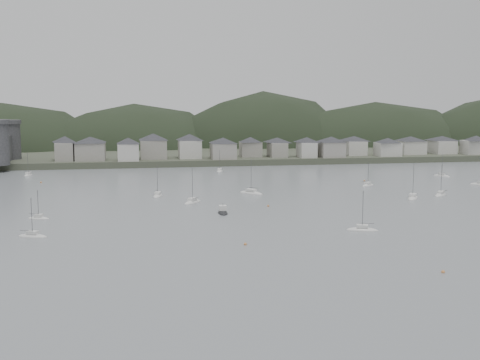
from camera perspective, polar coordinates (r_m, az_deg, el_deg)
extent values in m
plane|color=slate|center=(119.88, 6.37, -7.45)|extent=(900.00, 900.00, 0.00)
cube|color=#383D2D|center=(408.40, -5.44, 3.33)|extent=(900.00, 250.00, 3.00)
ellipsoid|color=black|center=(392.87, -21.47, 0.97)|extent=(138.98, 92.48, 81.13)
ellipsoid|color=black|center=(386.02, -9.93, 1.30)|extent=(132.08, 90.41, 79.74)
ellipsoid|color=black|center=(395.38, 2.19, 1.16)|extent=(133.88, 88.37, 101.41)
ellipsoid|color=black|center=(413.02, 12.60, 1.58)|extent=(165.81, 81.78, 82.55)
cylinder|color=#323234|center=(311.21, -21.03, 3.42)|extent=(10.00, 10.00, 17.00)
cube|color=#323234|center=(297.68, -21.51, 2.76)|extent=(3.50, 30.00, 12.00)
cube|color=gray|center=(295.61, -16.28, 2.62)|extent=(8.34, 12.91, 8.59)
pyramid|color=#242529|center=(295.21, -16.32, 3.74)|extent=(15.78, 15.78, 3.01)
cube|color=gray|center=(293.96, -14.03, 2.64)|extent=(13.68, 13.35, 8.36)
pyramid|color=#242529|center=(293.56, -14.06, 3.74)|extent=(20.07, 20.07, 2.93)
cube|color=#BBB9B0|center=(288.01, -10.57, 2.62)|extent=(9.78, 10.20, 8.08)
pyramid|color=#242529|center=(287.61, -10.60, 3.70)|extent=(14.83, 14.83, 2.83)
cube|color=gray|center=(297.71, -8.24, 2.92)|extent=(12.59, 13.33, 9.09)
pyramid|color=#242529|center=(297.29, -8.26, 4.10)|extent=(19.24, 19.24, 3.18)
cube|color=#BBB9B0|center=(297.29, -4.80, 2.94)|extent=(10.74, 12.17, 8.87)
pyramid|color=#242529|center=(296.88, -4.81, 4.09)|extent=(17.01, 17.01, 3.10)
cube|color=gray|center=(292.71, -1.62, 2.78)|extent=(11.63, 12.09, 7.69)
pyramid|color=#242529|center=(292.33, -1.62, 3.79)|extent=(17.61, 17.61, 2.69)
cube|color=gray|center=(303.84, 1.00, 2.93)|extent=(10.37, 9.35, 7.44)
pyramid|color=#242529|center=(303.48, 1.01, 3.87)|extent=(14.65, 14.65, 2.60)
cube|color=gray|center=(304.38, 3.57, 2.90)|extent=(8.24, 12.20, 7.22)
pyramid|color=#242529|center=(304.03, 3.57, 3.82)|extent=(15.17, 15.17, 2.53)
cube|color=#BBB9B0|center=(302.92, 6.35, 2.87)|extent=(8.06, 10.91, 7.46)
pyramid|color=#242529|center=(302.56, 6.37, 3.82)|extent=(14.08, 14.08, 2.61)
cube|color=gray|center=(305.22, 8.65, 2.89)|extent=(11.73, 11.78, 7.66)
pyramid|color=#242529|center=(304.86, 8.67, 3.86)|extent=(17.46, 17.46, 2.68)
cube|color=#BBB9B0|center=(319.83, 10.78, 3.02)|extent=(10.19, 13.02, 7.33)
pyramid|color=#242529|center=(319.49, 10.80, 3.90)|extent=(17.23, 17.23, 2.57)
cube|color=#BBB9B0|center=(317.37, 13.86, 2.86)|extent=(11.70, 9.81, 6.88)
pyramid|color=#242529|center=(317.05, 13.89, 3.69)|extent=(15.97, 15.97, 2.41)
cube|color=#BBB9B0|center=(332.47, 15.91, 3.00)|extent=(12.83, 12.48, 7.00)
pyramid|color=#242529|center=(332.16, 15.93, 3.81)|extent=(18.79, 18.79, 2.45)
cube|color=#BBB9B0|center=(341.35, 18.64, 3.00)|extent=(11.07, 13.50, 6.97)
pyramid|color=#242529|center=(341.05, 18.67, 3.79)|extent=(18.25, 18.25, 2.44)
cube|color=#BBB9B0|center=(342.37, 21.50, 2.91)|extent=(13.75, 9.12, 7.34)
pyramid|color=#242529|center=(342.06, 21.54, 3.74)|extent=(16.97, 16.97, 2.57)
ellipsoid|color=silver|center=(145.67, -19.12, -5.13)|extent=(7.46, 4.65, 1.42)
cube|color=silver|center=(145.46, -19.14, -4.74)|extent=(2.88, 2.34, 0.70)
cylinder|color=#3F3F42|center=(144.77, -19.20, -3.35)|extent=(0.12, 0.12, 8.89)
cylinder|color=#3F3F42|center=(145.10, -19.64, -4.57)|extent=(3.03, 1.23, 0.10)
ellipsoid|color=silver|center=(266.40, -19.48, 0.42)|extent=(3.57, 7.93, 1.53)
cube|color=silver|center=(266.28, -19.49, 0.65)|extent=(2.07, 2.90, 0.70)
cylinder|color=#3F3F42|center=(265.88, -19.53, 1.47)|extent=(0.12, 0.12, 9.56)
cylinder|color=#3F3F42|center=(264.85, -19.50, 0.73)|extent=(0.62, 3.42, 0.10)
ellipsoid|color=silver|center=(265.45, -1.94, 0.82)|extent=(4.14, 8.02, 1.53)
cube|color=silver|center=(265.33, -1.95, 1.05)|extent=(2.26, 3.00, 0.70)
cylinder|color=#3F3F42|center=(264.93, -1.95, 1.88)|extent=(0.12, 0.12, 9.58)
cylinder|color=#3F3F42|center=(266.55, -2.05, 1.20)|extent=(0.89, 3.38, 0.10)
ellipsoid|color=silver|center=(208.34, 18.54, -1.40)|extent=(7.65, 7.23, 1.60)
cube|color=silver|center=(208.18, 18.55, -1.10)|extent=(3.25, 3.17, 0.70)
cylinder|color=#3F3F42|center=(207.64, 18.60, 0.00)|extent=(0.12, 0.12, 9.98)
cylinder|color=#3F3F42|center=(207.79, 18.95, -0.98)|extent=(2.74, 2.47, 0.10)
ellipsoid|color=silver|center=(225.49, 12.07, -0.53)|extent=(6.81, 5.84, 1.37)
cube|color=silver|center=(225.35, 12.07, -0.28)|extent=(2.82, 2.64, 0.70)
cylinder|color=#3F3F42|center=(224.92, 12.10, 0.59)|extent=(0.12, 0.12, 8.57)
cylinder|color=#3F3F42|center=(225.59, 11.77, -0.12)|extent=(2.54, 1.92, 0.10)
ellipsoid|color=silver|center=(201.59, 1.06, -1.30)|extent=(8.46, 8.76, 1.85)
cube|color=silver|center=(201.40, 1.06, -0.95)|extent=(3.69, 3.75, 0.70)
cylinder|color=#3F3F42|center=(200.77, 1.07, 0.37)|extent=(0.12, 0.12, 11.53)
cylinder|color=#3F3F42|center=(202.72, 1.31, -0.74)|extent=(2.91, 3.10, 0.10)
ellipsoid|color=silver|center=(147.30, 11.55, -4.72)|extent=(8.01, 4.77, 1.53)
cube|color=silver|center=(147.08, 11.56, -4.32)|extent=(3.07, 2.45, 0.70)
cylinder|color=#3F3F42|center=(146.35, 11.60, -2.84)|extent=(0.12, 0.12, 9.54)
cylinder|color=#3F3F42|center=(147.85, 11.97, -4.05)|extent=(3.28, 1.20, 0.10)
ellipsoid|color=silver|center=(198.00, -7.83, -1.53)|extent=(4.23, 8.33, 1.59)
cube|color=silver|center=(197.83, -7.84, -1.21)|extent=(2.32, 3.10, 0.70)
cylinder|color=#3F3F42|center=(197.27, -7.86, -0.06)|extent=(0.12, 0.12, 9.95)
cylinder|color=#3F3F42|center=(199.12, -7.95, -1.00)|extent=(0.88, 3.52, 0.10)
ellipsoid|color=silver|center=(261.96, 18.64, 0.34)|extent=(6.07, 7.27, 1.45)
cube|color=silver|center=(261.84, 18.65, 0.56)|extent=(2.77, 2.99, 0.70)
cylinder|color=#3F3F42|center=(261.45, 18.68, 1.36)|extent=(0.12, 0.12, 9.07)
cylinder|color=#3F3F42|center=(260.49, 18.62, 0.65)|extent=(1.96, 2.73, 0.10)
ellipsoid|color=silver|center=(184.09, -4.53, -2.16)|extent=(7.21, 8.32, 1.68)
cube|color=silver|center=(183.90, -4.54, -1.81)|extent=(3.25, 3.46, 0.70)
cylinder|color=#3F3F42|center=(183.26, -4.55, -0.50)|extent=(0.12, 0.12, 10.50)
cylinder|color=#3F3F42|center=(182.72, -4.22, -1.69)|extent=(2.36, 3.08, 0.10)
ellipsoid|color=silver|center=(199.25, 16.10, -1.70)|extent=(7.43, 9.23, 1.82)
cube|color=silver|center=(199.07, 16.11, -1.35)|extent=(3.43, 3.77, 0.70)
cylinder|color=#3F3F42|center=(198.43, 16.16, -0.03)|extent=(0.12, 0.12, 11.40)
cylinder|color=#3F3F42|center=(199.82, 15.71, -1.15)|extent=(2.33, 3.49, 0.10)
ellipsoid|color=silver|center=(167.23, -18.60, -3.51)|extent=(6.26, 3.71, 1.19)
cube|color=silver|center=(167.07, -18.61, -3.21)|extent=(2.40, 1.91, 0.70)
cylinder|color=#3F3F42|center=(166.56, -18.65, -2.20)|extent=(0.12, 0.12, 7.45)
cylinder|color=#3F3F42|center=(166.80, -18.98, -3.05)|extent=(2.57, 0.95, 0.10)
ellipsoid|color=black|center=(166.57, -1.65, -3.16)|extent=(2.80, 7.23, 1.57)
cube|color=silver|center=(166.31, -1.65, -2.68)|extent=(2.07, 2.21, 1.40)
cylinder|color=#3F3F42|center=(166.15, -1.65, -2.37)|extent=(0.10, 0.10, 1.20)
sphere|color=#CA7F43|center=(177.31, 2.69, -2.48)|extent=(0.70, 0.70, 0.70)
sphere|color=#CA7F43|center=(130.28, 0.51, -6.13)|extent=(0.70, 0.70, 0.70)
sphere|color=#CA7F43|center=(115.73, 18.75, -8.28)|extent=(0.70, 0.70, 0.70)
sphere|color=#CA7F43|center=(241.04, -18.40, -0.21)|extent=(0.70, 0.70, 0.70)
sphere|color=#CA7F43|center=(238.55, 11.74, -0.06)|extent=(0.70, 0.70, 0.70)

